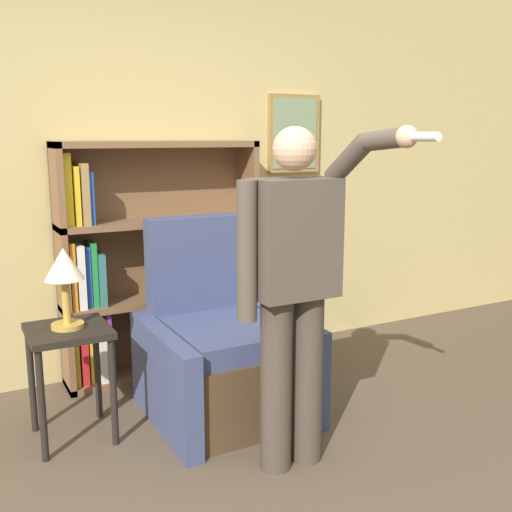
{
  "coord_description": "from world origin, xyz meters",
  "views": [
    {
      "loc": [
        -1.09,
        -1.87,
        1.58
      ],
      "look_at": [
        0.3,
        0.76,
        0.99
      ],
      "focal_mm": 42.0,
      "sensor_mm": 36.0,
      "label": 1
    }
  ],
  "objects_px": {
    "armchair": "(221,353)",
    "bookcase": "(142,266)",
    "table_lamp": "(64,271)",
    "side_table": "(69,350)",
    "person_standing": "(294,282)"
  },
  "relations": [
    {
      "from": "bookcase",
      "to": "person_standing",
      "type": "height_order",
      "value": "person_standing"
    },
    {
      "from": "armchair",
      "to": "side_table",
      "type": "relative_size",
      "value": 1.82
    },
    {
      "from": "bookcase",
      "to": "table_lamp",
      "type": "xyz_separation_m",
      "value": [
        -0.61,
        -0.67,
        0.16
      ]
    },
    {
      "from": "person_standing",
      "to": "side_table",
      "type": "distance_m",
      "value": 1.26
    },
    {
      "from": "bookcase",
      "to": "person_standing",
      "type": "relative_size",
      "value": 0.95
    },
    {
      "from": "armchair",
      "to": "table_lamp",
      "type": "relative_size",
      "value": 2.66
    },
    {
      "from": "armchair",
      "to": "side_table",
      "type": "bearing_deg",
      "value": 175.51
    },
    {
      "from": "armchair",
      "to": "side_table",
      "type": "xyz_separation_m",
      "value": [
        -0.84,
        0.07,
        0.14
      ]
    },
    {
      "from": "armchair",
      "to": "person_standing",
      "type": "distance_m",
      "value": 0.92
    },
    {
      "from": "armchair",
      "to": "bookcase",
      "type": "bearing_deg",
      "value": 107.36
    },
    {
      "from": "bookcase",
      "to": "side_table",
      "type": "distance_m",
      "value": 0.94
    },
    {
      "from": "armchair",
      "to": "table_lamp",
      "type": "bearing_deg",
      "value": 175.51
    },
    {
      "from": "armchair",
      "to": "person_standing",
      "type": "relative_size",
      "value": 0.69
    },
    {
      "from": "armchair",
      "to": "table_lamp",
      "type": "distance_m",
      "value": 1.01
    },
    {
      "from": "armchair",
      "to": "side_table",
      "type": "height_order",
      "value": "armchair"
    }
  ]
}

